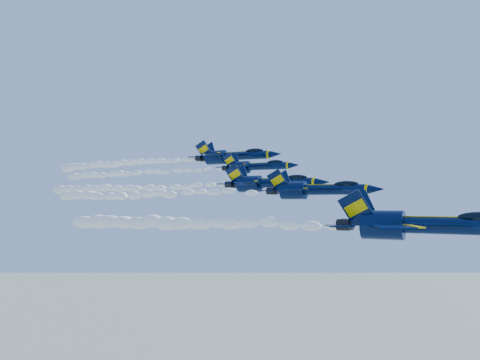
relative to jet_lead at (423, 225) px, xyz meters
The scene contains 10 objects.
jet_lead is the anchor object (origin of this frame).
smoke_trail_jet_lead 28.69m from the jet_lead, behind, with size 40.33×2.22×2.00m, color white.
jet_second 15.57m from the jet_lead, 153.80° to the left, with size 15.13×12.41×5.62m.
smoke_trail_jet_second 40.86m from the jet_lead, behind, with size 40.33×1.69×1.52m, color white.
jet_third 28.19m from the jet_lead, 148.36° to the left, with size 16.82×13.79×6.25m.
smoke_trail_jet_third 53.20m from the jet_lead, 164.07° to the left, with size 40.33×1.87×1.69m, color white.
jet_fourth 40.80m from the jet_lead, 141.25° to the left, with size 14.94×12.25×5.55m.
smoke_trail_jet_fourth 63.36m from the jet_lead, 156.60° to the left, with size 40.33×1.66×1.50m, color white.
jet_fifth 52.27m from the jet_lead, 141.16° to the left, with size 19.01×15.59×7.06m.
smoke_trail_jet_fifth 75.96m from the jet_lead, 154.82° to the left, with size 40.33×2.12×1.91m, color white.
Camera 1 is at (24.23, -63.36, 151.44)m, focal length 35.00 mm.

